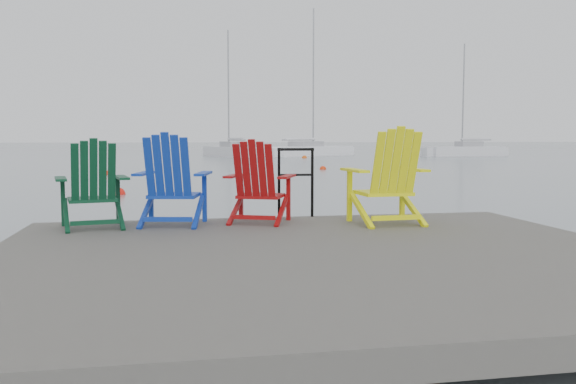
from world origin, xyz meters
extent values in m
plane|color=slate|center=(0.00, 0.00, 0.00)|extent=(400.00, 400.00, 0.00)
cube|color=#2A2826|center=(0.00, 0.00, 0.40)|extent=(6.00, 5.00, 0.20)
cylinder|color=black|center=(-2.70, 2.20, -0.30)|extent=(0.26, 0.26, 1.20)
cylinder|color=black|center=(0.00, 2.20, -0.30)|extent=(0.26, 0.26, 1.20)
cylinder|color=black|center=(2.70, 2.20, -0.30)|extent=(0.26, 0.26, 1.20)
cylinder|color=black|center=(0.03, 2.45, 0.95)|extent=(0.04, 0.04, 0.90)
cylinder|color=black|center=(0.47, 2.45, 0.95)|extent=(0.04, 0.04, 0.90)
cylinder|color=black|center=(0.25, 2.45, 1.38)|extent=(0.48, 0.04, 0.04)
cylinder|color=black|center=(0.25, 2.45, 1.05)|extent=(0.44, 0.03, 0.03)
cube|color=#0A3A21|center=(-2.24, 2.01, 0.82)|extent=(0.61, 0.56, 0.04)
cube|color=#0A3A21|center=(-2.58, 2.14, 0.78)|extent=(0.06, 0.06, 0.55)
cube|color=#0A3A21|center=(-1.97, 2.27, 0.78)|extent=(0.06, 0.06, 0.55)
cube|color=#0A3A21|center=(-2.56, 1.93, 1.07)|extent=(0.23, 0.61, 0.03)
cube|color=#0A3A21|center=(-1.90, 2.06, 1.07)|extent=(0.23, 0.61, 0.03)
cube|color=#0A3A21|center=(-2.17, 1.70, 1.15)|extent=(0.53, 0.34, 0.68)
cube|color=#1033A8|center=(-1.30, 2.10, 0.84)|extent=(0.65, 0.60, 0.04)
cube|color=#1033A8|center=(-1.59, 2.37, 0.80)|extent=(0.06, 0.06, 0.59)
cube|color=#1033A8|center=(-0.94, 2.24, 0.80)|extent=(0.06, 0.06, 0.59)
cube|color=#1033A8|center=(-1.66, 2.15, 1.11)|extent=(0.25, 0.65, 0.03)
cube|color=#1033A8|center=(-0.96, 2.01, 1.11)|extent=(0.25, 0.65, 0.03)
cube|color=#1033A8|center=(-1.37, 1.77, 1.19)|extent=(0.56, 0.37, 0.72)
cube|color=#970B0C|center=(-0.26, 2.10, 0.82)|extent=(0.65, 0.62, 0.04)
cube|color=#970B0C|center=(-0.47, 2.39, 0.77)|extent=(0.06, 0.06, 0.55)
cube|color=#970B0C|center=(0.10, 2.16, 0.77)|extent=(0.06, 0.06, 0.55)
cube|color=#970B0C|center=(-0.57, 2.21, 1.06)|extent=(0.33, 0.60, 0.03)
cube|color=#970B0C|center=(0.04, 1.96, 1.06)|extent=(0.33, 0.60, 0.03)
cube|color=#970B0C|center=(-0.38, 1.81, 1.14)|extent=(0.54, 0.41, 0.67)
cube|color=#FBFF0E|center=(1.19, 1.74, 0.86)|extent=(0.62, 0.56, 0.04)
cube|color=#FBFF0E|center=(0.83, 1.94, 0.81)|extent=(0.06, 0.06, 0.63)
cube|color=#FBFF0E|center=(1.53, 1.98, 0.81)|extent=(0.06, 0.06, 0.63)
cube|color=#FBFF0E|center=(0.81, 1.70, 1.14)|extent=(0.17, 0.69, 0.03)
cube|color=#FBFF0E|center=(1.57, 1.74, 1.14)|extent=(0.17, 0.69, 0.03)
cube|color=#FBFF0E|center=(1.21, 1.38, 1.24)|extent=(0.57, 0.32, 0.77)
cube|color=silver|center=(3.29, 44.87, 0.25)|extent=(4.27, 7.82, 1.10)
cube|color=#9E9EA3|center=(3.41, 44.51, 0.95)|extent=(2.03, 2.59, 0.55)
cylinder|color=gray|center=(3.17, 45.23, 5.54)|extent=(0.12, 0.12, 9.48)
cube|color=white|center=(10.15, 45.82, 0.25)|extent=(8.88, 7.62, 1.10)
cube|color=#9E9EA3|center=(9.78, 45.53, 0.95)|extent=(3.26, 3.05, 0.55)
cylinder|color=gray|center=(10.52, 46.10, 6.64)|extent=(0.12, 0.12, 11.67)
cube|color=silver|center=(22.82, 42.42, 0.25)|extent=(6.97, 2.73, 1.10)
cube|color=#9E9EA3|center=(23.16, 42.47, 0.95)|extent=(2.19, 1.52, 0.55)
cylinder|color=gray|center=(22.48, 42.37, 5.04)|extent=(0.12, 0.12, 8.48)
sphere|color=red|center=(-2.79, 11.74, 0.00)|extent=(0.37, 0.37, 0.37)
sphere|color=red|center=(-4.06, 21.08, 0.00)|extent=(0.34, 0.34, 0.34)
sphere|color=red|center=(5.81, 23.48, 0.00)|extent=(0.33, 0.33, 0.33)
sphere|color=#E5520D|center=(8.44, 40.00, 0.00)|extent=(0.39, 0.39, 0.39)
camera|label=1|loc=(-1.30, -5.27, 1.53)|focal=38.00mm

